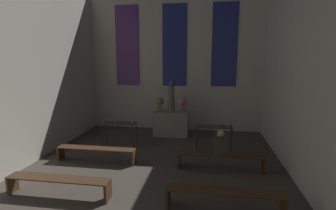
% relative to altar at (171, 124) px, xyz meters
% --- Properties ---
extents(wall_back, '(7.37, 0.16, 5.85)m').
position_rel_altar_xyz_m(wall_back, '(0.00, 1.02, 2.49)').
color(wall_back, silver).
rests_on(wall_back, ground_plane).
extents(wall_left, '(0.12, 10.14, 5.85)m').
position_rel_altar_xyz_m(wall_left, '(-3.62, -3.99, 2.46)').
color(wall_left, silver).
rests_on(wall_left, ground_plane).
extents(wall_right, '(0.12, 10.14, 5.85)m').
position_rel_altar_xyz_m(wall_right, '(3.62, -3.99, 2.46)').
color(wall_right, silver).
rests_on(wall_right, ground_plane).
extents(altar, '(1.33, 0.72, 0.93)m').
position_rel_altar_xyz_m(altar, '(0.00, 0.00, 0.00)').
color(altar, gray).
rests_on(altar, ground_plane).
extents(statue, '(0.25, 0.25, 1.20)m').
position_rel_altar_xyz_m(statue, '(0.00, -0.00, 1.02)').
color(statue, slate).
rests_on(statue, altar).
extents(flower_vase_left, '(0.30, 0.30, 0.57)m').
position_rel_altar_xyz_m(flower_vase_left, '(-0.43, 0.00, 0.83)').
color(flower_vase_left, '#937A5B').
rests_on(flower_vase_left, altar).
extents(flower_vase_right, '(0.30, 0.30, 0.57)m').
position_rel_altar_xyz_m(flower_vase_right, '(0.43, 0.00, 0.83)').
color(flower_vase_right, '#937A5B').
rests_on(flower_vase_right, altar).
extents(candle_rack_left, '(1.18, 0.46, 0.99)m').
position_rel_altar_xyz_m(candle_rack_left, '(-1.63, -1.45, 0.23)').
color(candle_rack_left, '#473823').
rests_on(candle_rack_left, ground_plane).
extents(candle_rack_right, '(1.18, 0.46, 1.01)m').
position_rel_altar_xyz_m(candle_rack_right, '(1.63, -1.45, 0.23)').
color(candle_rack_right, '#473823').
rests_on(candle_rack_right, ground_plane).
extents(pew_second_left, '(2.32, 0.36, 0.43)m').
position_rel_altar_xyz_m(pew_second_left, '(-1.78, -4.98, -0.14)').
color(pew_second_left, '#4C331E').
rests_on(pew_second_left, ground_plane).
extents(pew_second_right, '(2.32, 0.36, 0.43)m').
position_rel_altar_xyz_m(pew_second_right, '(1.78, -4.98, -0.14)').
color(pew_second_right, '#4C331E').
rests_on(pew_second_right, ground_plane).
extents(pew_back_left, '(2.32, 0.36, 0.43)m').
position_rel_altar_xyz_m(pew_back_left, '(-1.78, -3.00, -0.14)').
color(pew_back_left, '#4C331E').
rests_on(pew_back_left, ground_plane).
extents(pew_back_right, '(2.32, 0.36, 0.43)m').
position_rel_altar_xyz_m(pew_back_right, '(1.78, -3.00, -0.14)').
color(pew_back_right, '#4C331E').
rests_on(pew_back_right, ground_plane).
extents(person_seated, '(0.36, 0.24, 0.69)m').
position_rel_altar_xyz_m(person_seated, '(1.77, -3.00, 0.26)').
color(person_seated, '#4C4238').
rests_on(person_seated, pew_back_right).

